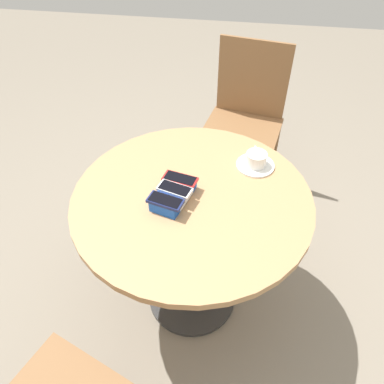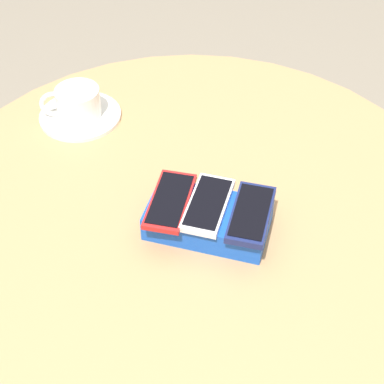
# 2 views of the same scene
# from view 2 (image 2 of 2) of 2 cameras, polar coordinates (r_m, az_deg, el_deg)

# --- Properties ---
(round_table) EXTENTS (0.93, 0.93, 0.73)m
(round_table) POSITION_cam_2_polar(r_m,az_deg,el_deg) (1.19, 0.00, -5.32)
(round_table) COLOR #2D2D2D
(round_table) RESTS_ON ground_plane
(phone_box) EXTENTS (0.22, 0.16, 0.05)m
(phone_box) POSITION_cam_2_polar(r_m,az_deg,el_deg) (1.03, 1.51, -2.43)
(phone_box) COLOR blue
(phone_box) RESTS_ON round_table
(phone_navy) EXTENTS (0.09, 0.14, 0.01)m
(phone_navy) POSITION_cam_2_polar(r_m,az_deg,el_deg) (1.01, 5.34, -1.96)
(phone_navy) COLOR navy
(phone_navy) RESTS_ON phone_box
(phone_white) EXTENTS (0.09, 0.14, 0.01)m
(phone_white) POSITION_cam_2_polar(r_m,az_deg,el_deg) (1.02, 1.49, -1.11)
(phone_white) COLOR silver
(phone_white) RESTS_ON phone_box
(phone_red) EXTENTS (0.09, 0.14, 0.01)m
(phone_red) POSITION_cam_2_polar(r_m,az_deg,el_deg) (1.03, -1.90, -0.78)
(phone_red) COLOR red
(phone_red) RESTS_ON phone_box
(saucer) EXTENTS (0.16, 0.16, 0.01)m
(saucer) POSITION_cam_2_polar(r_m,az_deg,el_deg) (1.29, -9.85, 6.70)
(saucer) COLOR white
(saucer) RESTS_ON round_table
(coffee_cup) EXTENTS (0.12, 0.09, 0.06)m
(coffee_cup) POSITION_cam_2_polar(r_m,az_deg,el_deg) (1.27, -10.15, 7.88)
(coffee_cup) COLOR white
(coffee_cup) RESTS_ON saucer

